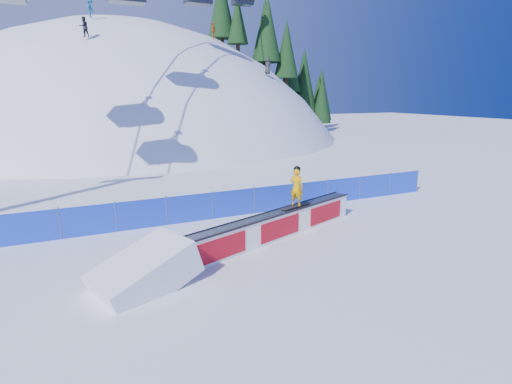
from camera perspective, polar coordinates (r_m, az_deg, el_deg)
name	(u,v)px	position (r m, az deg, el deg)	size (l,w,h in m)	color
ground	(282,251)	(14.11, 3.72, -8.39)	(160.00, 160.00, 0.00)	white
snow_hill	(135,267)	(58.66, -16.84, -10.23)	(64.00, 64.00, 64.00)	white
treeline	(286,61)	(59.46, 4.33, 18.13)	(21.18, 13.20, 20.37)	black
safety_fence	(234,203)	(17.79, -3.17, -1.60)	(22.05, 0.05, 1.30)	blue
rail_box	(275,226)	(15.04, 2.74, -4.86)	(8.39, 3.49, 1.04)	white
snow_ramp	(145,286)	(12.13, -15.51, -12.78)	(2.71, 1.81, 1.02)	white
snowboarder	(297,187)	(15.56, 5.82, 0.77)	(1.54, 0.78, 1.61)	black
distant_skiers	(157,31)	(42.97, -13.95, 21.48)	(18.40, 6.98, 6.81)	black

